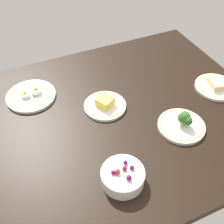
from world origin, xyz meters
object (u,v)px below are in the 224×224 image
at_px(plate_broccoli, 182,124).
at_px(plate_eggs, 31,95).
at_px(plate_sandwich, 216,86).
at_px(plate_cheese, 105,105).
at_px(bowl_berries, 123,176).

bearing_deg(plate_broccoli, plate_eggs, 140.35).
bearing_deg(plate_sandwich, plate_cheese, 169.74).
bearing_deg(plate_cheese, plate_sandwich, -10.26).
height_order(plate_eggs, plate_broccoli, plate_broccoli).
distance_m(plate_sandwich, bowl_berries, 0.69).
relative_size(plate_eggs, plate_cheese, 1.20).
bearing_deg(plate_broccoli, plate_cheese, 135.34).
bearing_deg(bowl_berries, plate_sandwich, 23.56).
xyz_separation_m(plate_sandwich, plate_eggs, (-0.83, 0.30, -0.00)).
bearing_deg(plate_broccoli, plate_sandwich, 26.22).
height_order(plate_eggs, plate_cheese, same).
height_order(plate_cheese, bowl_berries, bowl_berries).
bearing_deg(bowl_berries, plate_eggs, 109.14).
relative_size(plate_sandwich, plate_cheese, 1.05).
relative_size(plate_broccoli, bowl_berries, 1.27).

